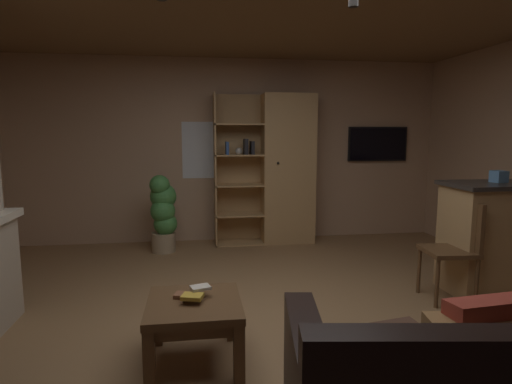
{
  "coord_description": "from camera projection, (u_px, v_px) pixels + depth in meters",
  "views": [
    {
      "loc": [
        -0.49,
        -3.03,
        1.54
      ],
      "look_at": [
        0.0,
        0.4,
        1.05
      ],
      "focal_mm": 29.8,
      "sensor_mm": 36.0,
      "label": 1
    }
  ],
  "objects": [
    {
      "name": "window_pane_back",
      "position": [
        211.0,
        150.0,
        5.95
      ],
      "size": [
        0.8,
        0.01,
        0.78
      ],
      "primitive_type": "cube",
      "color": "white"
    },
    {
      "name": "table_book_1",
      "position": [
        192.0,
        297.0,
        2.78
      ],
      "size": [
        0.16,
        0.14,
        0.03
      ],
      "primitive_type": "cube",
      "rotation": [
        0.0,
        0.0,
        -0.29
      ],
      "color": "gold",
      "rests_on": "coffee_table"
    },
    {
      "name": "bookshelf_cabinet",
      "position": [
        282.0,
        170.0,
        5.89
      ],
      "size": [
        1.38,
        0.41,
        2.05
      ],
      "color": "tan",
      "rests_on": "ground"
    },
    {
      "name": "tissue_box",
      "position": [
        499.0,
        177.0,
        4.02
      ],
      "size": [
        0.13,
        0.13,
        0.11
      ],
      "primitive_type": "cube",
      "rotation": [
        0.0,
        0.0,
        0.12
      ],
      "color": "#598CBF",
      "rests_on": "kitchen_bar_counter"
    },
    {
      "name": "potted_floor_plant",
      "position": [
        163.0,
        212.0,
        5.44
      ],
      "size": [
        0.34,
        0.38,
        1.01
      ],
      "color": "#9E896B",
      "rests_on": "ground"
    },
    {
      "name": "table_book_2",
      "position": [
        200.0,
        287.0,
        2.88
      ],
      "size": [
        0.15,
        0.13,
        0.02
      ],
      "primitive_type": "cube",
      "rotation": [
        0.0,
        0.0,
        0.28
      ],
      "color": "beige",
      "rests_on": "coffee_table"
    },
    {
      "name": "table_book_0",
      "position": [
        184.0,
        295.0,
        2.88
      ],
      "size": [
        0.14,
        0.12,
        0.03
      ],
      "primitive_type": "cube",
      "rotation": [
        0.0,
        0.0,
        -0.27
      ],
      "color": "brown",
      "rests_on": "coffee_table"
    },
    {
      "name": "track_light_spot_2",
      "position": [
        353.0,
        0.0,
        3.05
      ],
      "size": [
        0.07,
        0.07,
        0.09
      ],
      "primitive_type": "cylinder",
      "color": "black"
    },
    {
      "name": "floor",
      "position": [
        263.0,
        336.0,
        3.26
      ],
      "size": [
        6.02,
        5.96,
        0.02
      ],
      "primitive_type": "cube",
      "color": "olive",
      "rests_on": "ground"
    },
    {
      "name": "wall_back",
      "position": [
        230.0,
        151.0,
        6.03
      ],
      "size": [
        6.14,
        0.06,
        2.55
      ],
      "primitive_type": "cube",
      "color": "tan",
      "rests_on": "ground"
    },
    {
      "name": "dining_chair",
      "position": [
        457.0,
        244.0,
        3.88
      ],
      "size": [
        0.45,
        0.45,
        0.92
      ],
      "color": "brown",
      "rests_on": "ground"
    },
    {
      "name": "wall_mounted_tv",
      "position": [
        377.0,
        144.0,
        6.25
      ],
      "size": [
        0.89,
        0.06,
        0.5
      ],
      "color": "black"
    },
    {
      "name": "coffee_table",
      "position": [
        194.0,
        314.0,
        2.83
      ],
      "size": [
        0.62,
        0.63,
        0.43
      ],
      "color": "brown",
      "rests_on": "ground"
    }
  ]
}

